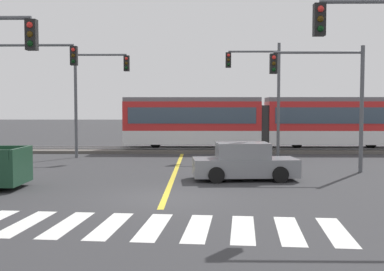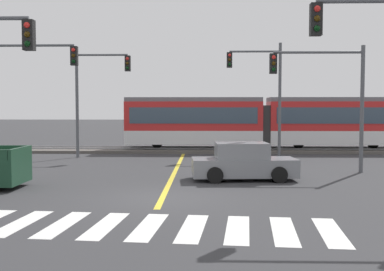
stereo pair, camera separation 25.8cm
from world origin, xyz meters
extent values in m
plane|color=#333335|center=(0.00, 0.00, 0.00)|extent=(200.00, 200.00, 0.00)
cube|color=#56514C|center=(0.00, 16.82, 0.09)|extent=(120.00, 4.00, 0.18)
cube|color=#939399|center=(0.00, 16.10, 0.23)|extent=(120.00, 0.08, 0.10)
cube|color=#939399|center=(0.00, 17.54, 0.23)|extent=(120.00, 0.08, 0.10)
cube|color=silver|center=(0.60, 16.82, 0.98)|extent=(9.00, 2.60, 0.90)
cube|color=red|center=(0.60, 16.82, 2.38)|extent=(9.00, 2.60, 1.90)
cube|color=#384756|center=(0.60, 15.50, 2.43)|extent=(8.28, 0.04, 1.04)
cube|color=slate|center=(0.60, 16.82, 3.47)|extent=(9.00, 2.39, 0.28)
cylinder|color=black|center=(3.07, 16.82, 0.53)|extent=(0.70, 0.20, 0.70)
cylinder|color=black|center=(-1.88, 16.82, 0.53)|extent=(0.70, 0.20, 0.70)
cube|color=silver|center=(10.10, 16.82, 0.98)|extent=(9.00, 2.60, 0.90)
cube|color=red|center=(10.10, 16.82, 2.38)|extent=(9.00, 2.60, 1.90)
cube|color=#384756|center=(10.10, 15.50, 2.43)|extent=(8.28, 0.04, 1.04)
cube|color=slate|center=(10.10, 16.82, 3.47)|extent=(9.00, 2.39, 0.28)
cylinder|color=black|center=(12.57, 16.82, 0.53)|extent=(0.70, 0.20, 0.70)
cylinder|color=black|center=(7.62, 16.82, 0.53)|extent=(0.70, 0.20, 0.70)
cube|color=#2D2D2D|center=(5.35, 16.82, 1.68)|extent=(0.50, 2.34, 2.80)
cube|color=silver|center=(-3.29, -3.48, 0.00)|extent=(0.80, 2.84, 0.01)
cube|color=silver|center=(-2.19, -3.57, 0.00)|extent=(0.80, 2.84, 0.01)
cube|color=silver|center=(-1.10, -3.67, 0.00)|extent=(0.80, 2.84, 0.01)
cube|color=silver|center=(0.00, -3.76, 0.00)|extent=(0.80, 2.84, 0.01)
cube|color=silver|center=(1.10, -3.86, 0.00)|extent=(0.80, 2.84, 0.01)
cube|color=silver|center=(2.19, -3.96, 0.00)|extent=(0.80, 2.84, 0.01)
cube|color=silver|center=(3.29, -4.05, 0.00)|extent=(0.80, 2.84, 0.01)
cube|color=silver|center=(4.38, -4.15, 0.00)|extent=(0.80, 2.84, 0.01)
cube|color=gold|center=(0.00, 6.53, 0.00)|extent=(0.20, 16.59, 0.01)
cube|color=gray|center=(2.97, 4.04, 0.52)|extent=(4.31, 2.00, 0.72)
cube|color=gray|center=(2.87, 4.03, 1.20)|extent=(2.20, 1.67, 0.64)
cube|color=#384756|center=(3.87, 4.11, 1.20)|extent=(0.20, 1.43, 0.52)
cube|color=#384756|center=(2.82, 4.81, 1.20)|extent=(1.78, 0.17, 0.48)
cylinder|color=black|center=(4.17, 4.98, 0.32)|extent=(0.65, 0.27, 0.64)
cylinder|color=black|center=(4.29, 3.29, 0.32)|extent=(0.65, 0.27, 0.64)
cylinder|color=black|center=(1.65, 4.80, 0.32)|extent=(0.65, 0.27, 0.64)
cylinder|color=black|center=(1.78, 3.10, 0.32)|extent=(0.65, 0.27, 0.64)
cube|color=#193D28|center=(-5.31, 1.70, 1.32)|extent=(0.12, 1.96, 0.36)
cylinder|color=black|center=(-6.38, 2.68, 0.40)|extent=(0.80, 0.28, 0.80)
cylinder|color=#515459|center=(8.44, 6.40, 2.86)|extent=(0.18, 0.18, 5.73)
cylinder|color=#515459|center=(6.44, 6.40, 5.42)|extent=(4.00, 0.12, 0.12)
cube|color=black|center=(4.44, 6.40, 4.92)|extent=(0.32, 0.28, 0.90)
sphere|color=red|center=(4.44, 6.25, 5.19)|extent=(0.18, 0.18, 0.18)
sphere|color=#3A2706|center=(4.44, 6.25, 4.92)|extent=(0.18, 0.18, 0.18)
sphere|color=black|center=(4.44, 6.25, 4.65)|extent=(0.18, 0.18, 0.18)
cylinder|color=#515459|center=(-6.84, 7.36, 5.89)|extent=(4.00, 0.12, 0.12)
cube|color=black|center=(-4.84, 7.36, 5.39)|extent=(0.32, 0.28, 0.90)
sphere|color=red|center=(-4.84, 7.21, 5.66)|extent=(0.18, 0.18, 0.18)
sphere|color=#3A2706|center=(-4.84, 7.21, 5.39)|extent=(0.18, 0.18, 0.18)
sphere|color=black|center=(-4.84, 7.21, 5.12)|extent=(0.18, 0.18, 0.18)
cylinder|color=#515459|center=(-6.14, 12.55, 3.19)|extent=(0.18, 0.18, 6.38)
cylinder|color=#515459|center=(-4.64, 12.55, 6.00)|extent=(3.00, 0.12, 0.12)
cube|color=black|center=(-3.14, 12.55, 5.50)|extent=(0.32, 0.28, 0.90)
sphere|color=red|center=(-3.14, 12.40, 5.77)|extent=(0.18, 0.18, 0.18)
sphere|color=#3A2706|center=(-3.14, 12.40, 5.50)|extent=(0.18, 0.18, 0.18)
sphere|color=black|center=(-3.14, 12.40, 5.23)|extent=(0.18, 0.18, 0.18)
cylinder|color=#515459|center=(6.24, -1.77, 5.90)|extent=(3.50, 0.12, 0.12)
cube|color=black|center=(4.49, -1.77, 5.40)|extent=(0.32, 0.28, 0.90)
sphere|color=red|center=(4.49, -1.92, 5.67)|extent=(0.18, 0.18, 0.18)
sphere|color=#3A2706|center=(4.49, -1.92, 5.40)|extent=(0.18, 0.18, 0.18)
sphere|color=black|center=(4.49, -1.92, 5.13)|extent=(0.18, 0.18, 0.18)
cylinder|color=#515459|center=(5.81, 13.32, 3.38)|extent=(0.18, 0.18, 6.76)
cylinder|color=#515459|center=(4.31, 13.32, 6.26)|extent=(3.00, 0.12, 0.12)
cube|color=black|center=(2.81, 13.32, 5.76)|extent=(0.32, 0.28, 0.90)
sphere|color=red|center=(2.81, 13.17, 6.03)|extent=(0.18, 0.18, 0.18)
sphere|color=#3A2706|center=(2.81, 13.17, 5.76)|extent=(0.18, 0.18, 0.18)
sphere|color=black|center=(2.81, 13.17, 5.49)|extent=(0.18, 0.18, 0.18)
cube|color=black|center=(-3.83, -1.24, 5.09)|extent=(0.32, 0.28, 0.90)
sphere|color=red|center=(-3.83, -1.39, 5.36)|extent=(0.18, 0.18, 0.18)
sphere|color=#3A2706|center=(-3.83, -1.39, 5.09)|extent=(0.18, 0.18, 0.18)
sphere|color=black|center=(-3.83, -1.39, 4.82)|extent=(0.18, 0.18, 0.18)
camera|label=1|loc=(1.16, -15.47, 2.95)|focal=45.00mm
camera|label=2|loc=(1.42, -15.46, 2.95)|focal=45.00mm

